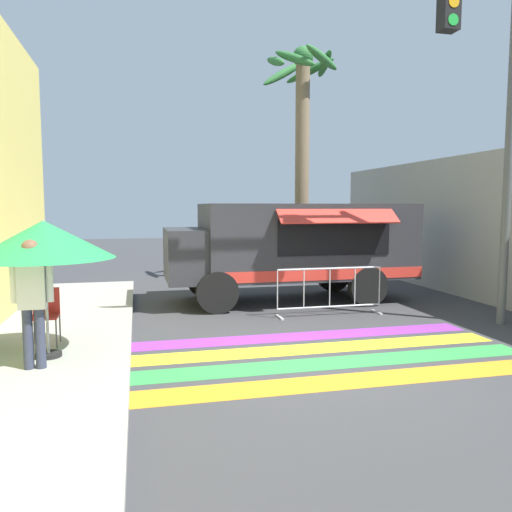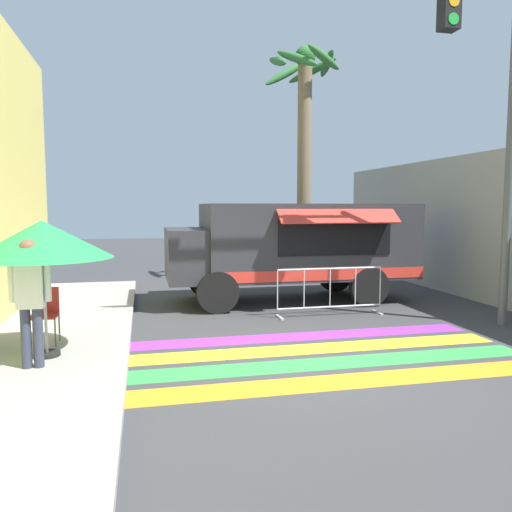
# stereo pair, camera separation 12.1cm
# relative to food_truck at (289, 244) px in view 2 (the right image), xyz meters

# --- Properties ---
(ground_plane) EXTENTS (60.00, 60.00, 0.00)m
(ground_plane) POSITION_rel_food_truck_xyz_m (-0.87, -4.75, -1.38)
(ground_plane) COLOR #38383A
(concrete_wall_right) EXTENTS (0.20, 16.00, 3.55)m
(concrete_wall_right) POSITION_rel_food_truck_xyz_m (4.49, -1.75, 0.39)
(concrete_wall_right) COLOR gray
(concrete_wall_right) RESTS_ON ground_plane
(crosswalk_painted) EXTENTS (6.40, 2.84, 0.01)m
(crosswalk_painted) POSITION_rel_food_truck_xyz_m (-0.87, -4.39, -1.38)
(crosswalk_painted) COLOR orange
(crosswalk_painted) RESTS_ON ground_plane
(food_truck) EXTENTS (5.79, 2.70, 2.33)m
(food_truck) POSITION_rel_food_truck_xyz_m (0.00, 0.00, 0.00)
(food_truck) COLOR #2D2D33
(food_truck) RESTS_ON ground_plane
(traffic_signal_pole) EXTENTS (4.20, 0.29, 6.67)m
(traffic_signal_pole) POSITION_rel_food_truck_xyz_m (2.57, -3.25, 3.15)
(traffic_signal_pole) COLOR #515456
(traffic_signal_pole) RESTS_ON ground_plane
(patio_umbrella) EXTENTS (1.94, 1.94, 1.94)m
(patio_umbrella) POSITION_rel_food_truck_xyz_m (-4.76, -3.95, 0.42)
(patio_umbrella) COLOR black
(patio_umbrella) RESTS_ON sidewalk_left
(folding_chair) EXTENTS (0.40, 0.40, 0.87)m
(folding_chair) POSITION_rel_food_truck_xyz_m (-4.91, -3.22, -0.72)
(folding_chair) COLOR #4C4C51
(folding_chair) RESTS_ON sidewalk_left
(vendor_person) EXTENTS (0.53, 0.23, 1.71)m
(vendor_person) POSITION_rel_food_truck_xyz_m (-4.85, -4.45, -0.27)
(vendor_person) COLOR #2D3347
(vendor_person) RESTS_ON sidewalk_left
(barricade_front) EXTENTS (2.29, 0.44, 1.01)m
(barricade_front) POSITION_rel_food_truck_xyz_m (0.39, -1.75, -0.88)
(barricade_front) COLOR #B7BABF
(barricade_front) RESTS_ON ground_plane
(palm_tree) EXTENTS (2.29, 2.30, 6.88)m
(palm_tree) POSITION_rel_food_truck_xyz_m (1.28, 2.83, 3.12)
(palm_tree) COLOR #7A664C
(palm_tree) RESTS_ON ground_plane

